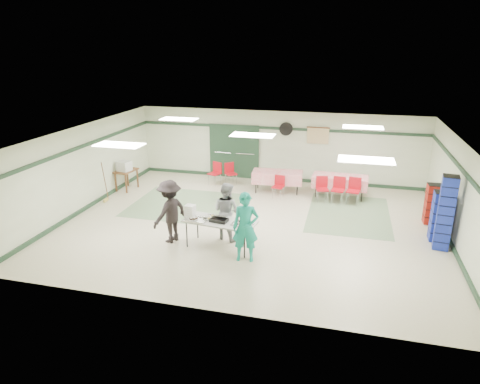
% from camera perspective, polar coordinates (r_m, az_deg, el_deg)
% --- Properties ---
extents(floor, '(11.00, 11.00, 0.00)m').
position_cam_1_polar(floor, '(12.82, 1.59, -4.23)').
color(floor, beige).
rests_on(floor, ground).
extents(ceiling, '(11.00, 11.00, 0.00)m').
position_cam_1_polar(ceiling, '(12.01, 1.70, 7.68)').
color(ceiling, silver).
rests_on(ceiling, wall_back).
extents(wall_back, '(11.00, 0.00, 11.00)m').
position_cam_1_polar(wall_back, '(16.61, 5.07, 6.09)').
color(wall_back, beige).
rests_on(wall_back, floor).
extents(wall_front, '(11.00, 0.00, 11.00)m').
position_cam_1_polar(wall_front, '(8.33, -5.24, -7.63)').
color(wall_front, beige).
rests_on(wall_front, floor).
extents(wall_left, '(0.00, 9.00, 9.00)m').
position_cam_1_polar(wall_left, '(14.52, -20.08, 3.06)').
color(wall_left, beige).
rests_on(wall_left, floor).
extents(wall_right, '(0.00, 9.00, 9.00)m').
position_cam_1_polar(wall_right, '(12.43, 27.20, -0.53)').
color(wall_right, beige).
rests_on(wall_right, floor).
extents(trim_back, '(11.00, 0.06, 0.10)m').
position_cam_1_polar(trim_back, '(16.44, 5.13, 8.45)').
color(trim_back, '#1E3825').
rests_on(trim_back, wall_back).
extents(baseboard_back, '(11.00, 0.06, 0.12)m').
position_cam_1_polar(baseboard_back, '(16.92, 4.93, 1.81)').
color(baseboard_back, '#1E3825').
rests_on(baseboard_back, floor).
extents(trim_left, '(0.06, 9.00, 0.10)m').
position_cam_1_polar(trim_left, '(14.33, -20.30, 5.73)').
color(trim_left, '#1E3825').
rests_on(trim_left, wall_back).
extents(baseboard_left, '(0.06, 9.00, 0.12)m').
position_cam_1_polar(baseboard_left, '(14.88, -19.43, -1.72)').
color(baseboard_left, '#1E3825').
rests_on(baseboard_left, floor).
extents(trim_right, '(0.06, 9.00, 0.10)m').
position_cam_1_polar(trim_right, '(12.24, 27.56, 2.56)').
color(trim_right, '#1E3825').
rests_on(trim_right, wall_back).
extents(baseboard_right, '(0.06, 9.00, 0.12)m').
position_cam_1_polar(baseboard_right, '(12.88, 26.21, -5.94)').
color(baseboard_right, '#1E3825').
rests_on(baseboard_right, floor).
extents(green_patch_a, '(3.50, 3.00, 0.01)m').
position_cam_1_polar(green_patch_a, '(14.40, -7.28, -1.68)').
color(green_patch_a, gray).
rests_on(green_patch_a, floor).
extents(green_patch_b, '(2.50, 3.50, 0.01)m').
position_cam_1_polar(green_patch_b, '(13.95, 14.28, -2.84)').
color(green_patch_b, gray).
rests_on(green_patch_b, floor).
extents(double_door_left, '(0.90, 0.06, 2.10)m').
position_cam_1_polar(double_door_left, '(17.10, -2.31, 5.50)').
color(double_door_left, '#979A97').
rests_on(double_door_left, floor).
extents(double_door_right, '(0.90, 0.06, 2.10)m').
position_cam_1_polar(double_door_right, '(16.86, 0.80, 5.31)').
color(double_door_right, '#979A97').
rests_on(double_door_right, floor).
extents(door_frame, '(2.00, 0.03, 2.15)m').
position_cam_1_polar(door_frame, '(16.96, -0.80, 5.39)').
color(door_frame, '#1E3825').
rests_on(door_frame, floor).
extents(wall_fan, '(0.50, 0.10, 0.50)m').
position_cam_1_polar(wall_fan, '(16.37, 6.16, 8.36)').
color(wall_fan, black).
rests_on(wall_fan, wall_back).
extents(scroll_banner, '(0.80, 0.02, 0.60)m').
position_cam_1_polar(scroll_banner, '(16.29, 10.34, 7.39)').
color(scroll_banner, '#D2BC83').
rests_on(scroll_banner, wall_back).
extents(serving_table, '(1.97, 1.01, 0.76)m').
position_cam_1_polar(serving_table, '(11.10, -2.73, -4.07)').
color(serving_table, '#ACACA7').
rests_on(serving_table, floor).
extents(sheet_tray_right, '(0.58, 0.47, 0.02)m').
position_cam_1_polar(sheet_tray_right, '(10.86, 0.35, -4.26)').
color(sheet_tray_right, silver).
rests_on(sheet_tray_right, serving_table).
extents(sheet_tray_mid, '(0.58, 0.47, 0.02)m').
position_cam_1_polar(sheet_tray_mid, '(11.19, -3.37, -3.57)').
color(sheet_tray_mid, silver).
rests_on(sheet_tray_mid, serving_table).
extents(sheet_tray_left, '(0.57, 0.46, 0.02)m').
position_cam_1_polar(sheet_tray_left, '(11.15, -5.82, -3.72)').
color(sheet_tray_left, silver).
rests_on(sheet_tray_left, serving_table).
extents(baking_pan, '(0.48, 0.34, 0.08)m').
position_cam_1_polar(baking_pan, '(11.03, -2.81, -3.76)').
color(baking_pan, black).
rests_on(baking_pan, serving_table).
extents(foam_box_stack, '(0.28, 0.26, 0.34)m').
position_cam_1_polar(foam_box_stack, '(11.31, -6.67, -2.56)').
color(foam_box_stack, white).
rests_on(foam_box_stack, serving_table).
extents(volunteer_teal, '(0.70, 0.52, 1.75)m').
position_cam_1_polar(volunteer_teal, '(10.40, 0.75, -4.73)').
color(volunteer_teal, '#15917F').
rests_on(volunteer_teal, floor).
extents(volunteer_grey, '(0.95, 0.85, 1.60)m').
position_cam_1_polar(volunteer_grey, '(11.59, -1.83, -2.56)').
color(volunteer_grey, gray).
rests_on(volunteer_grey, floor).
extents(volunteer_dark, '(1.02, 1.28, 1.73)m').
position_cam_1_polar(volunteer_dark, '(11.55, -9.32, -2.57)').
color(volunteer_dark, black).
rests_on(volunteer_dark, floor).
extents(dining_table_a, '(1.89, 0.90, 0.77)m').
position_cam_1_polar(dining_table_a, '(15.25, 13.17, 1.42)').
color(dining_table_a, red).
rests_on(dining_table_a, floor).
extents(dining_table_b, '(1.82, 0.94, 0.77)m').
position_cam_1_polar(dining_table_b, '(15.43, 4.99, 2.06)').
color(dining_table_b, red).
rests_on(dining_table_b, floor).
extents(chair_a, '(0.47, 0.47, 0.88)m').
position_cam_1_polar(chair_a, '(14.72, 13.02, 0.66)').
color(chair_a, '#B10E16').
rests_on(chair_a, floor).
extents(chair_b, '(0.48, 0.48, 0.85)m').
position_cam_1_polar(chair_b, '(14.74, 10.88, 0.77)').
color(chair_b, '#B10E16').
rests_on(chair_b, floor).
extents(chair_c, '(0.48, 0.48, 0.89)m').
position_cam_1_polar(chair_c, '(14.73, 14.96, 0.53)').
color(chair_c, '#B10E16').
rests_on(chair_c, floor).
extents(chair_d, '(0.42, 0.42, 0.78)m').
position_cam_1_polar(chair_d, '(14.89, 5.20, 1.04)').
color(chair_d, '#B10E16').
rests_on(chair_d, floor).
extents(chair_loose_a, '(0.54, 0.54, 0.82)m').
position_cam_1_polar(chair_loose_a, '(16.27, -1.33, 2.79)').
color(chair_loose_a, '#B10E16').
rests_on(chair_loose_a, floor).
extents(chair_loose_b, '(0.52, 0.52, 0.86)m').
position_cam_1_polar(chair_loose_b, '(16.23, -3.25, 2.82)').
color(chair_loose_b, '#B10E16').
rests_on(chair_loose_b, floor).
extents(crate_stack_blue_a, '(0.44, 0.44, 1.40)m').
position_cam_1_polar(crate_stack_blue_a, '(12.70, 25.10, -2.97)').
color(crate_stack_blue_a, '#1A369D').
rests_on(crate_stack_blue_a, floor).
extents(crate_stack_red, '(0.39, 0.39, 1.22)m').
position_cam_1_polar(crate_stack_red, '(13.83, 24.23, -1.48)').
color(crate_stack_red, '#A11910').
rests_on(crate_stack_red, floor).
extents(crate_stack_blue_b, '(0.43, 0.43, 1.99)m').
position_cam_1_polar(crate_stack_blue_b, '(12.13, 25.70, -2.55)').
color(crate_stack_blue_b, '#1A369D').
rests_on(crate_stack_blue_b, floor).
extents(printer_table, '(0.66, 0.93, 0.74)m').
position_cam_1_polar(printer_table, '(16.13, -14.94, 2.48)').
color(printer_table, brown).
rests_on(printer_table, floor).
extents(office_printer, '(0.52, 0.47, 0.35)m').
position_cam_1_polar(office_printer, '(15.97, -15.19, 3.36)').
color(office_printer, '#B4B4AF').
rests_on(office_printer, printer_table).
extents(broom, '(0.07, 0.22, 1.37)m').
position_cam_1_polar(broom, '(15.08, -17.58, 1.39)').
color(broom, brown).
rests_on(broom, floor).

